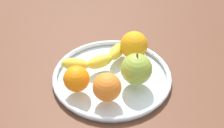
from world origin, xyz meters
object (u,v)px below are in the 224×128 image
fruit_bowl (112,76)px  orange_back_left (134,45)px  orange_front_left (76,79)px  apple (136,69)px  orange_back_right (107,87)px  banana (99,58)px

fruit_bowl → orange_back_left: 9.98cm
fruit_bowl → orange_front_left: (-9.07, -3.24, 3.90)cm
apple → fruit_bowl: bearing=140.7°
apple → orange_back_right: apple is taller
fruit_bowl → orange_front_left: size_ratio=4.86×
apple → orange_back_right: size_ratio=1.28×
fruit_bowl → orange_back_left: orange_back_left is taller
apple → orange_back_left: bearing=76.4°
apple → orange_back_left: (2.27, 9.36, -0.13)cm
fruit_bowl → orange_front_left: orange_front_left is taller
orange_back_left → orange_back_right: orange_back_left is taller
fruit_bowl → banana: size_ratio=1.57×
fruit_bowl → apple: size_ratio=3.58×
apple → orange_front_left: apple is taller
orange_back_right → orange_back_left: bearing=52.3°
orange_back_left → orange_back_right: 16.59cm
banana → apple: bearing=-64.0°
orange_front_left → orange_back_left: bearing=28.1°
banana → apple: (7.11, -8.65, 2.11)cm
banana → apple: 11.40cm
fruit_bowl → orange_back_right: 9.24cm
banana → orange_back_left: 9.61cm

